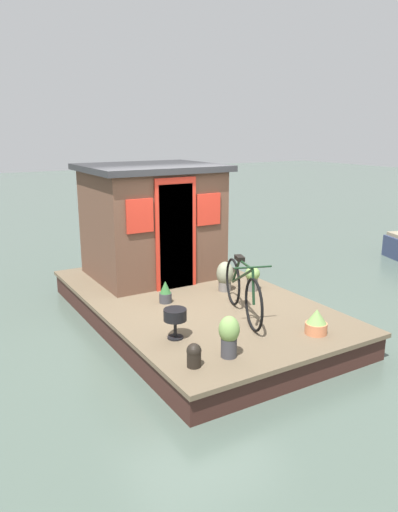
# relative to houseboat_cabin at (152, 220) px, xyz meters

# --- Properties ---
(ground_plane) EXTENTS (60.00, 60.00, 0.00)m
(ground_plane) POSITION_rel_houseboat_cabin_xyz_m (-1.40, 0.00, -1.37)
(ground_plane) COLOR #47564C
(houseboat_deck) EXTENTS (5.03, 2.97, 0.39)m
(houseboat_deck) POSITION_rel_houseboat_cabin_xyz_m (-1.40, 0.00, -1.17)
(houseboat_deck) COLOR brown
(houseboat_deck) RESTS_ON ground_plane
(houseboat_cabin) EXTENTS (1.95, 2.25, 1.95)m
(houseboat_cabin) POSITION_rel_houseboat_cabin_xyz_m (0.00, 0.00, 0.00)
(houseboat_cabin) COLOR brown
(houseboat_cabin) RESTS_ON houseboat_deck
(bicycle) EXTENTS (1.61, 0.67, 0.84)m
(bicycle) POSITION_rel_houseboat_cabin_xyz_m (-2.46, -0.19, -0.60)
(bicycle) COLOR black
(bicycle) RESTS_ON houseboat_deck
(potted_plant_mint) EXTENTS (0.19, 0.19, 0.34)m
(potted_plant_mint) POSITION_rel_houseboat_cabin_xyz_m (-1.42, 0.48, -0.82)
(potted_plant_mint) COLOR #38383D
(potted_plant_mint) RESTS_ON houseboat_deck
(potted_plant_sage) EXTENTS (0.24, 0.24, 0.49)m
(potted_plant_sage) POSITION_rel_houseboat_cabin_xyz_m (-3.39, 0.67, -0.71)
(potted_plant_sage) COLOR #38383D
(potted_plant_sage) RESTS_ON houseboat_deck
(potted_plant_thyme) EXTENTS (0.24, 0.24, 0.39)m
(potted_plant_thyme) POSITION_rel_houseboat_cabin_xyz_m (-1.63, -0.99, -0.76)
(potted_plant_thyme) COLOR slate
(potted_plant_thyme) RESTS_ON houseboat_deck
(potted_plant_fern) EXTENTS (0.27, 0.27, 0.48)m
(potted_plant_fern) POSITION_rel_houseboat_cabin_xyz_m (-1.41, -0.60, -0.73)
(potted_plant_fern) COLOR slate
(potted_plant_fern) RESTS_ON houseboat_deck
(potted_plant_basil) EXTENTS (0.28, 0.28, 0.33)m
(potted_plant_basil) POSITION_rel_houseboat_cabin_xyz_m (-3.42, -0.65, -0.83)
(potted_plant_basil) COLOR #C6754C
(potted_plant_basil) RESTS_ON houseboat_deck
(charcoal_grill) EXTENTS (0.29, 0.29, 0.38)m
(charcoal_grill) POSITION_rel_houseboat_cabin_xyz_m (-2.63, 0.96, -0.70)
(charcoal_grill) COLOR black
(charcoal_grill) RESTS_ON houseboat_deck
(mooring_bollard) EXTENTS (0.17, 0.17, 0.27)m
(mooring_bollard) POSITION_rel_houseboat_cabin_xyz_m (-3.40, 1.13, -0.84)
(mooring_bollard) COLOR black
(mooring_bollard) RESTS_ON houseboat_deck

